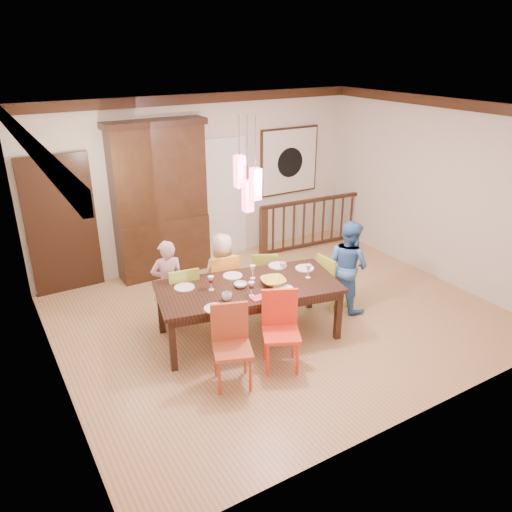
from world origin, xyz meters
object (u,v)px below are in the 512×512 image
dining_table (248,290)px  chair_end_right (334,277)px  balustrade (314,222)px  person_far_left (168,283)px  person_far_mid (223,273)px  chair_far_left (182,291)px  china_hutch (160,200)px  person_end_right (348,266)px

dining_table → chair_end_right: size_ratio=3.05×
dining_table → chair_end_right: 1.51m
dining_table → balustrade: 3.45m
person_far_left → person_far_mid: (0.82, -0.05, -0.03)m
person_far_left → balustrade: bearing=-149.5°
chair_far_left → person_far_mid: bearing=-165.8°
chair_end_right → chair_far_left: bearing=70.8°
chair_end_right → person_far_mid: person_far_mid is taller
dining_table → person_far_mid: bearing=99.4°
china_hutch → person_end_right: size_ratio=1.90×
dining_table → person_end_right: (1.64, -0.06, 0.00)m
chair_end_right → person_far_mid: size_ratio=0.69×
chair_end_right → person_far_left: bearing=68.8°
china_hutch → person_far_left: (-0.57, -1.67, -0.66)m
chair_far_left → person_end_right: 2.42m
balustrade → person_far_left: bearing=-154.9°
china_hutch → person_far_mid: china_hutch is taller
balustrade → person_far_mid: 2.98m
chair_end_right → person_far_mid: 1.64m
balustrade → person_end_right: size_ratio=1.69×
dining_table → person_far_left: person_far_left is taller
person_end_right → chair_end_right: bearing=42.3°
chair_far_left → person_far_left: bearing=-35.7°
chair_far_left → person_end_right: (2.29, -0.77, 0.16)m
chair_end_right → china_hutch: (-1.71, 2.44, 0.81)m
chair_end_right → person_end_right: 0.28m
chair_far_left → dining_table: bearing=139.4°
dining_table → person_far_left: 1.15m
balustrade → chair_far_left: bearing=-152.2°
dining_table → chair_far_left: size_ratio=2.78×
china_hutch → person_end_right: bearing=-54.0°
chair_end_right → person_end_right: size_ratio=0.61×
chair_far_left → balustrade: (3.33, 1.45, -0.02)m
chair_end_right → person_far_left: (-2.28, 0.77, 0.15)m
chair_far_left → person_end_right: size_ratio=0.67×
dining_table → person_far_left: size_ratio=2.03×
china_hutch → balustrade: bearing=-6.8°
dining_table → chair_far_left: 0.98m
chair_far_left → person_far_mid: size_ratio=0.76×
dining_table → person_far_left: (-0.78, 0.84, -0.05)m
chair_far_left → person_far_left: (-0.14, 0.13, 0.10)m
china_hutch → person_end_right: china_hutch is taller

